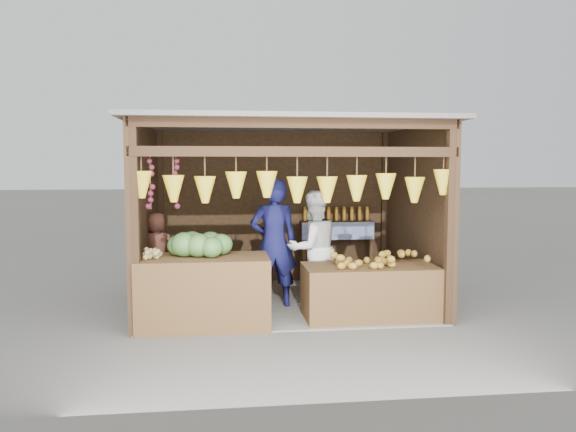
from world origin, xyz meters
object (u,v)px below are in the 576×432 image
Objects in this scene: counter_left at (204,292)px; vendor_seated at (157,250)px; woman_standing at (313,248)px; man_standing at (274,243)px; counter_right at (370,292)px.

vendor_seated is at bearing 121.40° from counter_left.
counter_left is at bearing 9.73° from woman_standing.
man_standing is at bearing 40.98° from counter_left.
counter_left is 1.40m from vendor_seated.
counter_left is at bearing 38.28° from man_standing.
counter_right is (2.18, 0.11, -0.09)m from counter_left.
counter_left is 0.89× the size of man_standing.
counter_left is 2.19m from counter_right.
man_standing is at bearing -17.51° from woman_standing.
woman_standing is (1.54, 0.86, 0.39)m from counter_left.
man_standing reaches higher than counter_right.
vendor_seated is at bearing -26.91° from woman_standing.
woman_standing reaches higher than counter_left.
man_standing reaches higher than counter_left.
counter_left is 1.81m from woman_standing.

